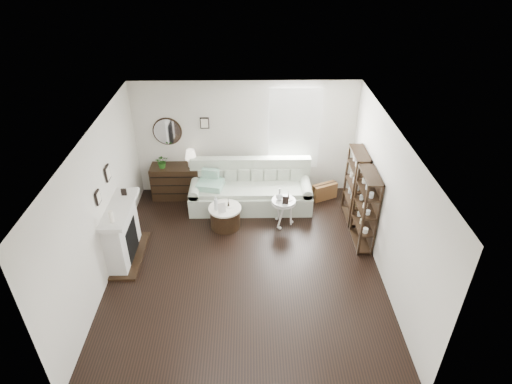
{
  "coord_description": "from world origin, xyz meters",
  "views": [
    {
      "loc": [
        0.1,
        -6.13,
        5.53
      ],
      "look_at": [
        0.21,
        0.8,
        1.14
      ],
      "focal_mm": 30.0,
      "sensor_mm": 36.0,
      "label": 1
    }
  ],
  "objects_px": {
    "dresser": "(178,181)",
    "drum_table": "(225,217)",
    "pedestal_table": "(284,202)",
    "sofa": "(251,191)"
  },
  "relations": [
    {
      "from": "drum_table",
      "to": "dresser",
      "type": "bearing_deg",
      "value": 133.31
    },
    {
      "from": "dresser",
      "to": "drum_table",
      "type": "height_order",
      "value": "dresser"
    },
    {
      "from": "drum_table",
      "to": "pedestal_table",
      "type": "relative_size",
      "value": 1.12
    },
    {
      "from": "sofa",
      "to": "dresser",
      "type": "relative_size",
      "value": 2.27
    },
    {
      "from": "sofa",
      "to": "pedestal_table",
      "type": "relative_size",
      "value": 4.4
    },
    {
      "from": "sofa",
      "to": "drum_table",
      "type": "bearing_deg",
      "value": -123.05
    },
    {
      "from": "sofa",
      "to": "pedestal_table",
      "type": "bearing_deg",
      "value": -48.63
    },
    {
      "from": "sofa",
      "to": "dresser",
      "type": "xyz_separation_m",
      "value": [
        -1.69,
        0.39,
        0.05
      ]
    },
    {
      "from": "dresser",
      "to": "pedestal_table",
      "type": "bearing_deg",
      "value": -26.15
    },
    {
      "from": "drum_table",
      "to": "pedestal_table",
      "type": "xyz_separation_m",
      "value": [
        1.23,
        0.05,
        0.32
      ]
    }
  ]
}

